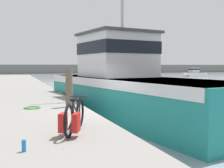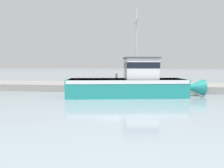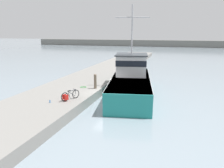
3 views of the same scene
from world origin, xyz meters
The scene contains 7 objects.
ground_plane centered at (0.00, 0.00, 0.00)m, with size 320.00×320.00×0.00m, color #84939E.
dock_pier centered at (-4.15, 0.00, 0.40)m, with size 6.24×80.00×0.80m, color gray.
fishing_boat_main centered at (1.43, 2.72, 1.38)m, with size 5.60×13.90×8.54m.
bicycle_touring centered at (-2.24, -3.26, 1.15)m, with size 0.86×1.62×0.77m.
mooring_post centered at (-1.58, 0.76, 1.48)m, with size 0.25×0.25×1.36m, color brown.
hose_coil centered at (-2.87, 0.84, 0.82)m, with size 0.57×0.57×0.04m, color green.
water_bottle_by_bike centered at (-3.30, -4.27, 0.90)m, with size 0.07×0.07×0.21m, color blue.
Camera 3 is at (5.84, -17.96, 6.02)m, focal length 35.00 mm.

